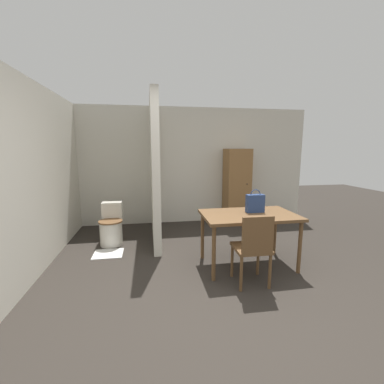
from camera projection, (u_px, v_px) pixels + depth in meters
The scene contains 10 objects.
ground_plane at pixel (232, 308), 2.66m from camera, with size 16.00×16.00×0.00m, color #2D2823.
wall_back at pixel (186, 166), 5.67m from camera, with size 5.48×0.12×2.50m.
wall_left at pixel (43, 176), 3.65m from camera, with size 0.12×4.25×2.50m.
partition_wall at pixel (155, 170), 4.60m from camera, with size 0.12×1.84×2.50m.
dining_table at pixel (249, 219), 3.53m from camera, with size 1.28×0.79×0.75m.
wooden_chair at pixel (253, 247), 3.02m from camera, with size 0.42×0.42×0.89m.
toilet at pixel (111, 227), 4.41m from camera, with size 0.39×0.54×0.69m.
handbag at pixel (255, 203), 3.59m from camera, with size 0.25×0.11×0.32m.
wooden_cabinet at pixel (237, 186), 5.61m from camera, with size 0.51×0.50×1.62m.
bath_mat at pixel (108, 254), 4.01m from camera, with size 0.45×0.38×0.01m.
Camera 1 is at (-0.82, -2.32, 1.63)m, focal length 24.00 mm.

